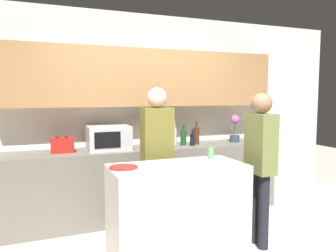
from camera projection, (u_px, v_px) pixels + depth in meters
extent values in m
cube|color=silver|center=(141.00, 113.00, 4.59)|extent=(6.40, 0.08, 2.70)
cube|color=#A37547|center=(145.00, 78.00, 4.36)|extent=(3.74, 0.32, 0.75)
cube|color=#6B665B|center=(149.00, 181.00, 4.35)|extent=(3.60, 0.62, 0.92)
cube|color=beige|center=(177.00, 212.00, 3.16)|extent=(1.28, 0.61, 0.93)
cube|color=#B7BABC|center=(109.00, 138.00, 4.09)|extent=(0.52, 0.38, 0.30)
cube|color=black|center=(108.00, 140.00, 3.89)|extent=(0.31, 0.01, 0.19)
cube|color=#B21E19|center=(62.00, 145.00, 3.89)|extent=(0.26, 0.16, 0.18)
cube|color=black|center=(58.00, 138.00, 3.86)|extent=(0.02, 0.11, 0.01)
cube|color=black|center=(66.00, 137.00, 3.90)|extent=(0.02, 0.11, 0.01)
cylinder|color=#333D4C|center=(235.00, 139.00, 4.77)|extent=(0.14, 0.14, 0.10)
cylinder|color=#38662D|center=(235.00, 129.00, 4.76)|extent=(0.01, 0.01, 0.18)
sphere|color=#B25199|center=(235.00, 119.00, 4.74)|extent=(0.13, 0.13, 0.13)
cylinder|color=black|center=(171.00, 139.00, 4.36)|extent=(0.08, 0.08, 0.20)
cylinder|color=black|center=(171.00, 128.00, 4.35)|extent=(0.03, 0.03, 0.08)
cylinder|color=silver|center=(175.00, 137.00, 4.52)|extent=(0.06, 0.06, 0.22)
cylinder|color=silver|center=(175.00, 125.00, 4.50)|extent=(0.02, 0.02, 0.09)
cylinder|color=#194723|center=(183.00, 138.00, 4.46)|extent=(0.08, 0.08, 0.20)
cylinder|color=#194723|center=(183.00, 128.00, 4.45)|extent=(0.03, 0.03, 0.08)
cylinder|color=black|center=(192.00, 140.00, 4.43)|extent=(0.07, 0.07, 0.16)
cylinder|color=black|center=(192.00, 132.00, 4.42)|extent=(0.02, 0.02, 0.06)
cylinder|color=#472814|center=(196.00, 136.00, 4.55)|extent=(0.08, 0.08, 0.23)
cylinder|color=#472814|center=(196.00, 124.00, 4.54)|extent=(0.03, 0.03, 0.09)
cylinder|color=red|center=(123.00, 167.00, 2.98)|extent=(0.26, 0.26, 0.01)
cylinder|color=#689E60|center=(211.00, 153.00, 3.42)|extent=(0.07, 0.07, 0.12)
cylinder|color=black|center=(164.00, 200.00, 3.71)|extent=(0.11, 0.11, 0.81)
cylinder|color=black|center=(151.00, 202.00, 3.66)|extent=(0.11, 0.11, 0.81)
cube|color=olive|center=(157.00, 137.00, 3.62)|extent=(0.34, 0.19, 0.64)
sphere|color=beige|center=(157.00, 98.00, 3.58)|extent=(0.22, 0.22, 0.22)
cylinder|color=black|center=(264.00, 212.00, 3.39)|extent=(0.11, 0.11, 0.79)
cylinder|color=black|center=(255.00, 207.00, 3.54)|extent=(0.11, 0.11, 0.79)
cube|color=olive|center=(261.00, 143.00, 3.40)|extent=(0.20, 0.35, 0.62)
sphere|color=#9E7051|center=(262.00, 103.00, 3.36)|extent=(0.21, 0.21, 0.21)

